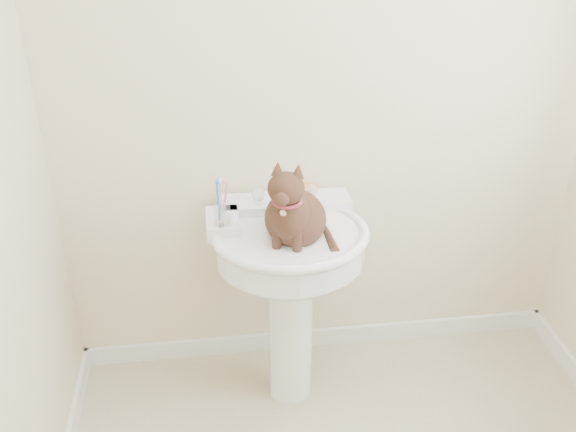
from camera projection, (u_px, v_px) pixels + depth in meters
name	position (u px, v px, depth m)	size (l,w,h in m)	color
wall_back	(327.00, 94.00, 2.50)	(2.20, 0.00, 2.50)	beige
baseboard_back	(320.00, 337.00, 3.08)	(2.20, 0.02, 0.09)	white
pedestal_sink	(290.00, 263.00, 2.51)	(0.62, 0.61, 0.85)	white
faucet	(285.00, 194.00, 2.53)	(0.28, 0.12, 0.14)	silver
soap_bar	(304.00, 189.00, 2.63)	(0.09, 0.06, 0.03)	orange
toothbrush_cup	(222.00, 214.00, 2.38)	(0.07, 0.07, 0.19)	silver
cat	(295.00, 215.00, 2.35)	(0.25, 0.32, 0.47)	#492A1D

